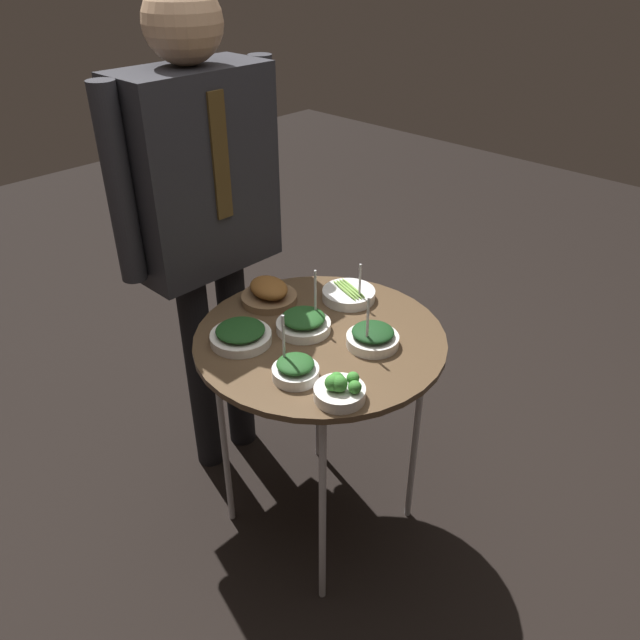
# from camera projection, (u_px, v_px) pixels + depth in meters

# --- Properties ---
(ground_plane) EXTENTS (8.00, 8.00, 0.00)m
(ground_plane) POSITION_uv_depth(u_px,v_px,m) (320.00, 515.00, 2.10)
(ground_plane) COLOR black
(serving_cart) EXTENTS (0.70, 0.70, 0.73)m
(serving_cart) POSITION_uv_depth(u_px,v_px,m) (320.00, 351.00, 1.74)
(serving_cart) COLOR brown
(serving_cart) RESTS_ON ground_plane
(bowl_spinach_front_center) EXTENTS (0.14, 0.14, 0.17)m
(bowl_spinach_front_center) POSITION_uv_depth(u_px,v_px,m) (373.00, 337.00, 1.67)
(bowl_spinach_front_center) COLOR silver
(bowl_spinach_front_center) RESTS_ON serving_cart
(bowl_spinach_front_left) EXTENTS (0.15, 0.15, 0.17)m
(bowl_spinach_front_left) POSITION_uv_depth(u_px,v_px,m) (304.00, 322.00, 1.73)
(bowl_spinach_front_left) COLOR silver
(bowl_spinach_front_left) RESTS_ON serving_cart
(bowl_spinach_mid_right) EXTENTS (0.12, 0.12, 0.17)m
(bowl_spinach_mid_right) POSITION_uv_depth(u_px,v_px,m) (295.00, 369.00, 1.54)
(bowl_spinach_mid_right) COLOR white
(bowl_spinach_mid_right) RESTS_ON serving_cart
(bowl_broccoli_back_right) EXTENTS (0.12, 0.12, 0.07)m
(bowl_broccoli_back_right) POSITION_uv_depth(u_px,v_px,m) (340.00, 389.00, 1.47)
(bowl_broccoli_back_right) COLOR silver
(bowl_broccoli_back_right) RESTS_ON serving_cart
(bowl_spinach_mid_left) EXTENTS (0.17, 0.17, 0.05)m
(bowl_spinach_mid_left) POSITION_uv_depth(u_px,v_px,m) (241.00, 335.00, 1.68)
(bowl_spinach_mid_left) COLOR silver
(bowl_spinach_mid_left) RESTS_ON serving_cart
(bowl_asparagus_far_rim) EXTENTS (0.16, 0.16, 0.13)m
(bowl_asparagus_far_rim) POSITION_uv_depth(u_px,v_px,m) (349.00, 294.00, 1.88)
(bowl_asparagus_far_rim) COLOR white
(bowl_asparagus_far_rim) RESTS_ON serving_cart
(bowl_roast_front_right) EXTENTS (0.17, 0.17, 0.07)m
(bowl_roast_front_right) POSITION_uv_depth(u_px,v_px,m) (269.00, 293.00, 1.86)
(bowl_roast_front_right) COLOR brown
(bowl_roast_front_right) RESTS_ON serving_cart
(waiter_figure) EXTENTS (0.58, 0.22, 1.58)m
(waiter_figure) POSITION_uv_depth(u_px,v_px,m) (201.00, 198.00, 1.85)
(waiter_figure) COLOR black
(waiter_figure) RESTS_ON ground_plane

